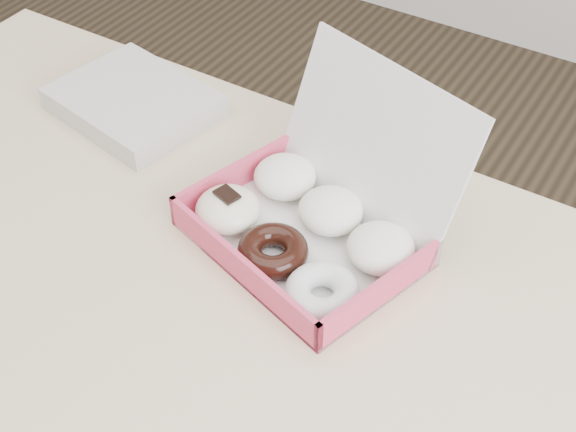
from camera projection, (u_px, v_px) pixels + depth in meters
The scene contains 3 objects.
table at pixel (151, 320), 1.02m from camera, with size 1.20×0.80×0.75m.
donut_box at pixel (311, 219), 1.00m from camera, with size 0.34×0.33×0.20m.
newspapers at pixel (134, 102), 1.21m from camera, with size 0.22×0.18×0.04m, color silver.
Camera 1 is at (0.49, -0.46, 1.47)m, focal length 50.00 mm.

